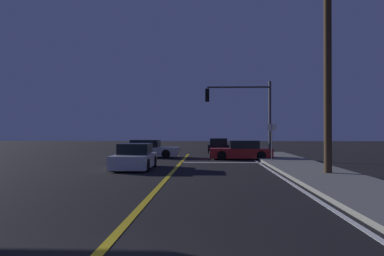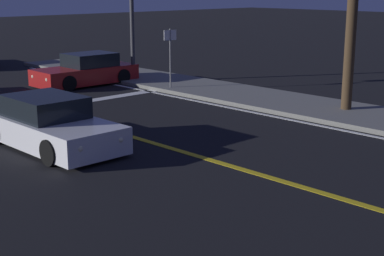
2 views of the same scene
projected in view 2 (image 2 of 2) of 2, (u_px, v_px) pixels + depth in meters
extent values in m
cube|color=gold|center=(266.00, 176.00, 12.83)|extent=(0.20, 39.21, 0.01)
cube|color=white|center=(377.00, 137.00, 16.14)|extent=(0.16, 39.21, 0.01)
cube|color=white|center=(100.00, 99.00, 21.59)|extent=(5.18, 0.50, 0.01)
cube|color=maroon|center=(85.00, 75.00, 24.65)|extent=(4.39, 1.88, 0.68)
cube|color=black|center=(90.00, 60.00, 24.68)|extent=(2.03, 1.60, 0.60)
cylinder|color=black|center=(69.00, 83.00, 23.17)|extent=(0.64, 0.23, 0.64)
cylinder|color=black|center=(47.00, 79.00, 24.38)|extent=(0.64, 0.23, 0.64)
cylinder|color=black|center=(123.00, 76.00, 24.97)|extent=(0.64, 0.23, 0.64)
cylinder|color=black|center=(100.00, 72.00, 26.18)|extent=(0.64, 0.23, 0.64)
sphere|color=#FFF4CC|center=(48.00, 80.00, 22.81)|extent=(0.18, 0.18, 0.18)
sphere|color=#FFF4CC|center=(34.00, 77.00, 23.61)|extent=(0.18, 0.18, 0.18)
sphere|color=red|center=(133.00, 69.00, 25.65)|extent=(0.14, 0.14, 0.14)
sphere|color=red|center=(118.00, 67.00, 26.45)|extent=(0.14, 0.14, 0.14)
cube|color=silver|center=(52.00, 131.00, 15.06)|extent=(1.88, 4.47, 0.68)
cube|color=black|center=(45.00, 107.00, 15.10)|extent=(1.61, 2.06, 0.60)
cylinder|color=black|center=(110.00, 139.00, 14.72)|extent=(0.22, 0.64, 0.64)
cylinder|color=black|center=(50.00, 152.00, 13.54)|extent=(0.22, 0.64, 0.64)
cylinder|color=black|center=(53.00, 121.00, 16.64)|extent=(0.22, 0.64, 0.64)
sphere|color=#FFF4CC|center=(120.00, 139.00, 13.92)|extent=(0.18, 0.18, 0.18)
sphere|color=#FFF4CC|center=(79.00, 148.00, 13.14)|extent=(0.18, 0.18, 0.18)
sphere|color=red|center=(30.00, 112.00, 16.95)|extent=(0.14, 0.14, 0.14)
cylinder|color=#38383D|center=(132.00, 19.00, 24.83)|extent=(0.18, 0.18, 5.45)
cylinder|color=slate|center=(170.00, 60.00, 23.02)|extent=(0.06, 0.06, 2.49)
cube|color=white|center=(170.00, 35.00, 22.78)|extent=(0.56, 0.13, 0.40)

